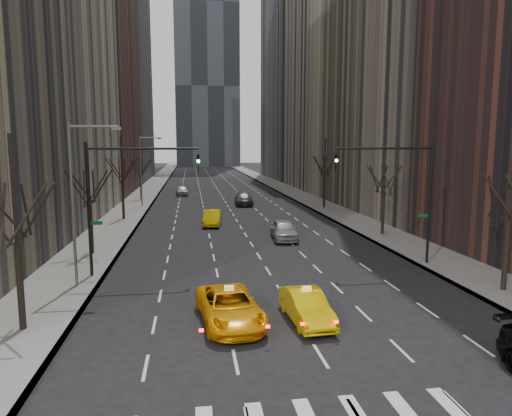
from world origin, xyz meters
name	(u,v)px	position (x,y,z in m)	size (l,w,h in m)	color
ground	(321,356)	(0.00, 0.00, 0.00)	(400.00, 400.00, 0.00)	black
sidewalk_left	(150,189)	(-12.25, 70.00, 0.07)	(4.50, 320.00, 0.15)	slate
sidewalk_right	(280,187)	(12.25, 70.00, 0.07)	(4.50, 320.00, 0.15)	slate
bld_left_far	(88,61)	(-21.50, 66.00, 22.00)	(14.00, 28.00, 44.00)	brown
bld_left_deep	(115,49)	(-21.50, 96.00, 30.00)	(14.00, 30.00, 60.00)	slate
bld_right_far	(340,47)	(21.50, 64.00, 25.00)	(14.00, 28.00, 50.00)	#BDAF90
bld_right_deep	(299,57)	(21.50, 95.00, 29.00)	(14.00, 30.00, 58.00)	slate
tower_far	(206,10)	(2.00, 170.00, 60.00)	(24.00, 24.00, 120.00)	black
tree_lw_a	(17,243)	(-12.00, 4.00, 3.88)	(3.36, 3.50, 8.28)	black
tree_lw_b	(90,205)	(-12.00, 18.00, 3.72)	(3.36, 3.50, 7.82)	black
tree_lw_c	(122,183)	(-12.00, 34.00, 4.04)	(3.36, 3.50, 8.74)	black
tree_lw_d	(141,176)	(-12.00, 52.00, 3.56)	(3.36, 3.50, 7.36)	black
tree_rw_a	(508,222)	(12.00, 6.00, 3.88)	(3.36, 3.50, 8.28)	black
tree_rw_b	(384,194)	(12.00, 22.00, 3.72)	(3.36, 3.50, 7.82)	black
tree_rw_c	(325,177)	(12.00, 40.00, 4.04)	(3.36, 3.50, 8.74)	black
traffic_mast_left	(117,187)	(-9.11, 12.00, 5.49)	(6.69, 0.39, 8.00)	black
traffic_mast_right	(406,184)	(9.11, 12.00, 5.49)	(6.69, 0.39, 8.00)	black
streetlight_near	(79,188)	(-10.84, 10.00, 5.62)	(2.83, 0.22, 9.00)	slate
streetlight_far	(144,164)	(-10.84, 45.00, 5.62)	(2.83, 0.22, 9.00)	slate
taxi_suv	(230,307)	(-3.14, 3.75, 0.76)	(2.51, 5.44, 1.51)	#FFA605
taxi_sedan	(306,306)	(0.31, 3.42, 0.71)	(1.51, 4.33, 1.43)	yellow
silver_sedan_ahead	(284,230)	(2.98, 21.52, 0.84)	(1.99, 4.95, 1.69)	#9A9CA1
far_taxi	(212,218)	(-2.72, 29.30, 0.77)	(1.63, 4.68, 1.54)	yellow
far_suv_grey	(244,199)	(2.21, 44.65, 0.82)	(2.30, 5.66, 1.64)	#323137
far_car_white	(182,191)	(-6.25, 58.16, 0.77)	(1.82, 4.53, 1.55)	#BBBBBB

